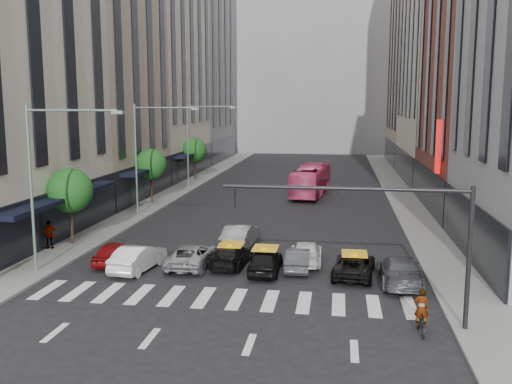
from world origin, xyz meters
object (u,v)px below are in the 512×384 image
at_px(streetlamp_far, 196,134).
at_px(bus, 311,180).
at_px(car_white_front, 138,258).
at_px(streetlamp_mid, 147,145).
at_px(taxi_left, 232,255).
at_px(motorcycle, 421,323).
at_px(car_red, 115,253).
at_px(taxi_center, 265,261).
at_px(pedestrian_far, 50,235).
at_px(streetlamp_near, 47,166).

distance_m(streetlamp_far, bus, 13.68).
bearing_deg(car_white_front, streetlamp_mid, -65.41).
height_order(taxi_left, motorcycle, taxi_left).
bearing_deg(taxi_left, motorcycle, 143.46).
xyz_separation_m(car_red, taxi_left, (6.80, 0.48, -0.04)).
distance_m(taxi_center, motorcycle, 10.27).
xyz_separation_m(car_red, pedestrian_far, (-5.13, 2.14, 0.40)).
distance_m(streetlamp_near, car_red, 6.32).
bearing_deg(motorcycle, streetlamp_mid, -50.98).
bearing_deg(streetlamp_far, car_white_front, -81.88).
bearing_deg(motorcycle, bus, -81.99).
height_order(streetlamp_near, car_white_front, streetlamp_near).
relative_size(car_red, motorcycle, 2.35).
xyz_separation_m(motorcycle, pedestrian_far, (-21.28, 9.97, 0.62)).
bearing_deg(taxi_left, bus, -91.95).
distance_m(streetlamp_near, streetlamp_far, 32.00).
bearing_deg(car_red, car_white_front, 148.46).
bearing_deg(motorcycle, car_white_front, -27.46).
bearing_deg(taxi_center, motorcycle, 135.32).
distance_m(streetlamp_mid, bus, 18.52).
height_order(streetlamp_near, taxi_left, streetlamp_near).
bearing_deg(streetlamp_far, streetlamp_mid, -90.00).
bearing_deg(taxi_left, pedestrian_far, -2.83).
xyz_separation_m(streetlamp_far, bus, (12.58, -3.13, -4.39)).
xyz_separation_m(streetlamp_near, streetlamp_far, (0.00, 32.00, 0.00)).
bearing_deg(taxi_center, pedestrian_far, -10.71).
height_order(streetlamp_near, streetlamp_mid, same).
height_order(streetlamp_mid, streetlamp_far, same).
distance_m(streetlamp_near, car_white_front, 6.92).
xyz_separation_m(streetlamp_mid, motorcycle, (18.72, -21.40, -5.47)).
distance_m(streetlamp_far, car_white_front, 31.36).
xyz_separation_m(bus, pedestrian_far, (-15.13, -24.30, -0.46)).
distance_m(streetlamp_near, taxi_left, 11.14).
bearing_deg(streetlamp_mid, bus, 45.66).
bearing_deg(taxi_left, streetlamp_near, 22.32).
relative_size(car_white_front, taxi_left, 1.01).
height_order(car_white_front, pedestrian_far, pedestrian_far).
xyz_separation_m(car_white_front, motorcycle, (14.36, -6.79, -0.28)).
height_order(taxi_left, taxi_center, taxi_center).
bearing_deg(bus, taxi_center, 93.83).
bearing_deg(streetlamp_near, car_white_front, 17.60).
xyz_separation_m(car_red, motorcycle, (16.15, -7.83, -0.23)).
bearing_deg(car_red, pedestrian_far, -24.02).
height_order(bus, pedestrian_far, bus).
bearing_deg(motorcycle, taxi_center, -47.10).
xyz_separation_m(taxi_left, bus, (3.20, 25.96, 0.89)).
distance_m(bus, pedestrian_far, 28.63).
bearing_deg(car_white_front, bus, -98.68).
relative_size(streetlamp_far, car_white_front, 2.06).
relative_size(car_white_front, bus, 0.40).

